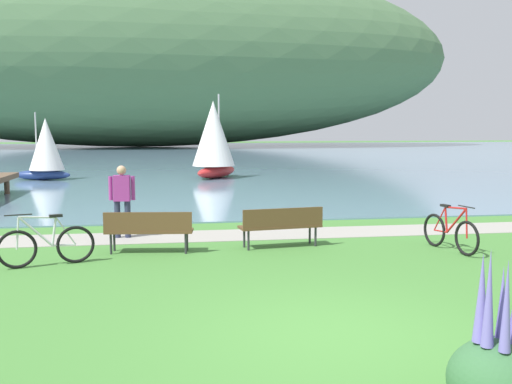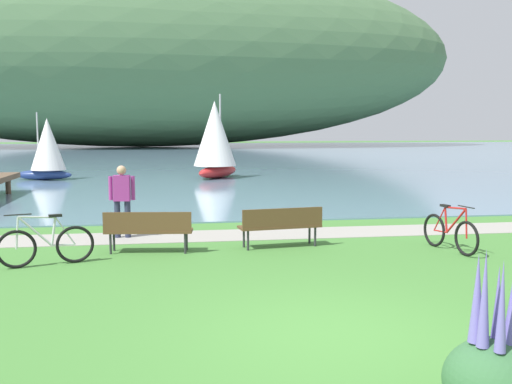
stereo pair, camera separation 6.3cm
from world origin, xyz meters
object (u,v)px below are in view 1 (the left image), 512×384
sailboat_nearest_to_shore (45,148)px  park_bench_near_camera (281,224)px  bicycle_beside_path (450,232)px  sailboat_mid_bay (214,139)px  park_bench_further_along (149,228)px  person_at_shoreline (122,197)px  bicycle_leaning_near_bench (47,245)px

sailboat_nearest_to_shore → park_bench_near_camera: bearing=-65.3°
park_bench_near_camera → bicycle_beside_path: size_ratio=1.06×
park_bench_near_camera → sailboat_mid_bay: (0.06, 17.32, 1.51)m
sailboat_mid_bay → park_bench_further_along: bearing=-99.4°
bicycle_beside_path → park_bench_near_camera: bearing=165.1°
person_at_shoreline → bicycle_beside_path: bearing=-20.5°
bicycle_beside_path → park_bench_further_along: bearing=173.0°
park_bench_near_camera → park_bench_further_along: 2.82m
park_bench_further_along → sailboat_mid_bay: (2.88, 17.46, 1.51)m
park_bench_near_camera → bicycle_beside_path: bearing=-14.9°
park_bench_further_along → sailboat_nearest_to_shore: size_ratio=0.56×
park_bench_near_camera → sailboat_nearest_to_shore: size_ratio=0.56×
bicycle_beside_path → sailboat_mid_bay: sailboat_mid_bay is taller
person_at_shoreline → sailboat_nearest_to_shore: (-4.63, 15.89, 0.60)m
person_at_shoreline → sailboat_nearest_to_shore: 16.56m
bicycle_leaning_near_bench → sailboat_mid_bay: (4.75, 18.30, 1.63)m
person_at_shoreline → bicycle_leaning_near_bench: bearing=-114.9°
park_bench_near_camera → bicycle_leaning_near_bench: 4.80m
park_bench_near_camera → sailboat_mid_bay: size_ratio=0.44×
park_bench_near_camera → person_at_shoreline: (-3.46, 1.67, 0.46)m
park_bench_near_camera → sailboat_mid_bay: sailboat_mid_bay is taller
bicycle_leaning_near_bench → sailboat_nearest_to_shore: sailboat_nearest_to_shore is taller
park_bench_further_along → bicycle_leaning_near_bench: (-1.88, -0.84, -0.12)m
park_bench_near_camera → person_at_shoreline: person_at_shoreline is taller
park_bench_further_along → bicycle_beside_path: 6.31m
sailboat_nearest_to_shore → sailboat_mid_bay: 8.17m
park_bench_near_camera → person_at_shoreline: bearing=154.2°
park_bench_near_camera → bicycle_leaning_near_bench: bearing=-168.2°
bicycle_leaning_near_bench → bicycle_beside_path: bearing=0.5°
park_bench_near_camera → sailboat_mid_bay: 17.38m
bicycle_leaning_near_bench → park_bench_further_along: bearing=24.2°
park_bench_further_along → bicycle_leaning_near_bench: bearing=-155.8°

